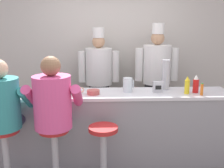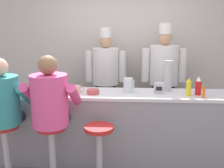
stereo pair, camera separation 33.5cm
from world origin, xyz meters
name	(u,v)px [view 1 (the left image)]	position (x,y,z in m)	size (l,w,h in m)	color
wall_back	(111,51)	(0.00, 1.77, 1.35)	(10.00, 0.06, 2.70)	beige
diner_counter	(115,127)	(0.00, 0.28, 0.48)	(3.05, 0.57, 0.96)	gray
ketchup_bottle_red	(196,84)	(1.05, 0.24, 1.07)	(0.08, 0.08, 0.24)	red
mustard_bottle_yellow	(187,86)	(0.92, 0.18, 1.06)	(0.06, 0.06, 0.23)	yellow
hot_sauce_bottle_orange	(202,89)	(1.08, 0.11, 1.03)	(0.04, 0.04, 0.15)	orange
water_pitcher_clear	(128,85)	(0.17, 0.31, 1.05)	(0.14, 0.12, 0.19)	silver
breakfast_plate	(28,92)	(-1.12, 0.30, 0.97)	(0.25, 0.25, 0.05)	white
cereal_bowl	(93,92)	(-0.28, 0.20, 0.99)	(0.16, 0.16, 0.06)	#B24C47
coffee_mug_white	(50,90)	(-0.84, 0.29, 1.00)	(0.13, 0.08, 0.09)	white
coffee_mug_tan	(77,90)	(-0.48, 0.22, 1.01)	(0.14, 0.09, 0.10)	beige
cup_stack_steel	(166,75)	(0.69, 0.42, 1.16)	(0.11, 0.11, 0.41)	#B7BABF
napkin_dispenser_chrome	(158,87)	(0.56, 0.27, 1.03)	(0.12, 0.07, 0.14)	silver
diner_seated_teal	(3,107)	(-1.27, -0.20, 0.92)	(0.61, 0.60, 1.46)	#B2B5BA
diner_seated_pink	(53,105)	(-0.71, -0.19, 0.94)	(0.63, 0.63, 1.50)	#B2B5BA
empty_stool_round	(103,145)	(-0.16, -0.23, 0.46)	(0.34, 0.34, 0.69)	#B2B5BA
cook_in_whites_near	(99,75)	(-0.22, 1.40, 0.98)	(0.70, 0.45, 1.78)	#232328
cook_in_whites_far	(156,74)	(0.75, 1.29, 1.02)	(0.72, 0.46, 1.85)	#232328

